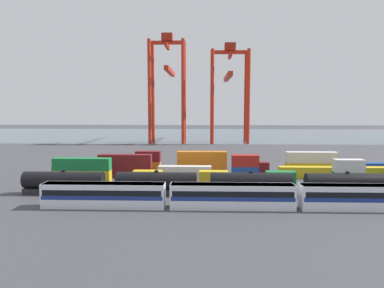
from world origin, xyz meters
The scene contains 30 objects.
ground_plane centered at (0.00, 40.00, 0.00)m, with size 420.00×420.00×0.00m, color #424247.
harbour_water centered at (0.00, 134.66, 0.00)m, with size 400.00×110.00×0.01m, color #475B6B.
passenger_train centered at (1.89, -20.41, 2.14)m, with size 60.26×3.14×3.90m.
freight_tank_row centered at (5.94, -11.80, 2.16)m, with size 83.31×3.06×4.52m.
shipping_container_0 centered at (-28.50, -1.36, 1.30)m, with size 12.10×2.44×2.60m, color gold.
shipping_container_1 centered at (-28.50, -1.36, 3.90)m, with size 12.10×2.44×2.60m, color #197538.
shipping_container_2 centered at (-14.52, -1.36, 1.30)m, with size 6.04×2.44×2.60m, color gold.
shipping_container_3 centered at (-0.55, -1.36, 1.30)m, with size 6.04×2.44×2.60m, color gold.
shipping_container_4 centered at (13.43, -1.36, 1.30)m, with size 6.04×2.44×2.60m, color #197538.
shipping_container_5 centered at (27.40, -1.36, 1.30)m, with size 6.04×2.44×2.60m, color #197538.
shipping_container_6 centered at (27.40, -1.36, 3.90)m, with size 6.04×2.44×2.60m, color silver.
shipping_container_11 centered at (-34.35, 4.91, 1.30)m, with size 6.04×2.44×2.60m, color #197538.
shipping_container_12 centered at (-20.65, 4.91, 1.30)m, with size 12.10×2.44×2.60m, color maroon.
shipping_container_13 centered at (-20.65, 4.91, 3.90)m, with size 12.10×2.44×2.60m, color maroon.
shipping_container_14 centered at (-6.95, 4.91, 1.30)m, with size 12.10×2.44×2.60m, color silver.
shipping_container_15 centered at (6.75, 4.91, 1.30)m, with size 6.04×2.44×2.60m, color #1C4299.
shipping_container_16 centered at (6.75, 4.91, 3.90)m, with size 6.04×2.44×2.60m, color #AD211C.
shipping_container_17 centered at (20.45, 4.91, 1.30)m, with size 12.10×2.44×2.60m, color gold.
shipping_container_18 centered at (34.15, 4.91, 1.30)m, with size 12.10×2.44×2.60m, color gold.
shipping_container_20 centered at (-29.60, 11.17, 1.30)m, with size 12.10×2.44×2.60m, color #197538.
shipping_container_21 centered at (-16.35, 11.17, 1.30)m, with size 6.04×2.44×2.60m, color orange.
shipping_container_22 centered at (-16.35, 11.17, 3.90)m, with size 6.04×2.44×2.60m, color maroon.
shipping_container_23 centered at (-3.10, 11.17, 1.30)m, with size 12.10×2.44×2.60m, color orange.
shipping_container_24 centered at (-3.10, 11.17, 3.90)m, with size 12.10×2.44×2.60m, color orange.
shipping_container_25 centered at (10.15, 11.17, 1.30)m, with size 6.04×2.44×2.60m, color maroon.
shipping_container_26 centered at (23.40, 11.17, 1.30)m, with size 12.10×2.44×2.60m, color gold.
shipping_container_27 centered at (23.40, 11.17, 3.90)m, with size 12.10×2.44×2.60m, color silver.
shipping_container_28 centered at (36.65, 11.17, 1.30)m, with size 12.10×2.44×2.60m, color #1C4299.
gantry_crane_west centered at (-19.29, 90.29, 28.94)m, with size 16.32×36.73×48.65m.
gantry_crane_central centered at (8.72, 90.85, 26.76)m, with size 17.24×38.92×44.31m.
Camera 1 is at (-2.49, -76.28, 15.91)m, focal length 33.76 mm.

